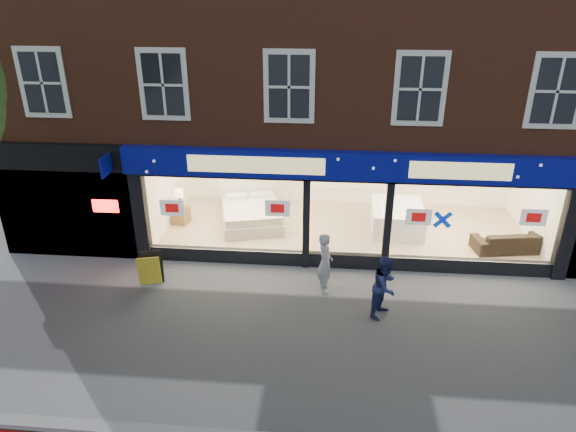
# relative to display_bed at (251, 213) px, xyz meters

# --- Properties ---
(ground) EXTENTS (120.00, 120.00, 0.00)m
(ground) POSITION_rel_display_bed_xyz_m (2.91, -5.41, -0.45)
(ground) COLOR gray
(ground) RESTS_ON ground
(showroom_floor) EXTENTS (11.00, 4.50, 0.10)m
(showroom_floor) POSITION_rel_display_bed_xyz_m (2.91, -0.16, -0.40)
(showroom_floor) COLOR tan
(showroom_floor) RESTS_ON ground
(display_bed) EXTENTS (2.32, 2.60, 1.25)m
(display_bed) POSITION_rel_display_bed_xyz_m (0.00, 0.00, 0.00)
(display_bed) COLOR beige
(display_bed) RESTS_ON showroom_floor
(bedside_table) EXTENTS (0.54, 0.54, 0.55)m
(bedside_table) POSITION_rel_display_bed_xyz_m (-2.19, -0.20, -0.08)
(bedside_table) COLOR brown
(bedside_table) RESTS_ON showroom_floor
(mattress_stack) EXTENTS (1.57, 1.96, 0.76)m
(mattress_stack) POSITION_rel_display_bed_xyz_m (4.51, -0.03, 0.03)
(mattress_stack) COLOR white
(mattress_stack) RESTS_ON showroom_floor
(sofa) EXTENTS (2.07, 1.09, 0.57)m
(sofa) POSITION_rel_display_bed_xyz_m (7.51, -1.12, -0.06)
(sofa) COLOR black
(sofa) RESTS_ON showroom_floor
(a_board) EXTENTS (0.63, 0.49, 0.86)m
(a_board) POSITION_rel_display_bed_xyz_m (-1.99, -3.62, -0.02)
(a_board) COLOR gold
(a_board) RESTS_ON ground
(pedestrian_grey) EXTENTS (0.50, 0.65, 1.58)m
(pedestrian_grey) POSITION_rel_display_bed_xyz_m (2.40, -3.57, 0.34)
(pedestrian_grey) COLOR #9C9EA3
(pedestrian_grey) RESTS_ON ground
(pedestrian_blue) EXTENTS (0.86, 0.91, 1.50)m
(pedestrian_blue) POSITION_rel_display_bed_xyz_m (3.78, -4.43, 0.30)
(pedestrian_blue) COLOR #1B224E
(pedestrian_blue) RESTS_ON ground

